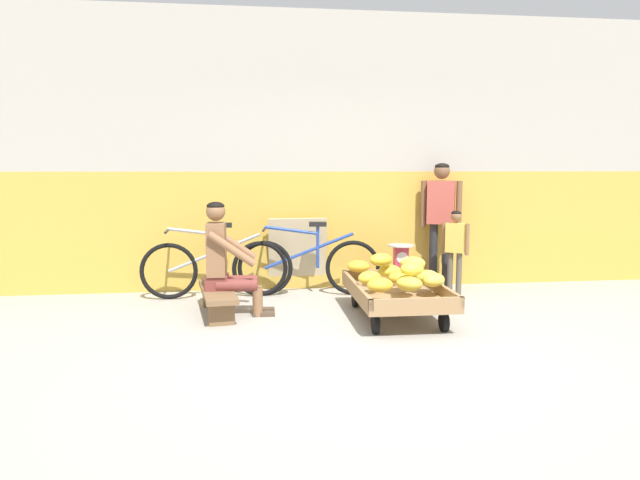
% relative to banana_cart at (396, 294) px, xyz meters
% --- Properties ---
extents(ground_plane, '(80.00, 80.00, 0.00)m').
position_rel_banana_cart_xyz_m(ground_plane, '(-0.52, -1.02, -0.24)').
color(ground_plane, '#A39E93').
extents(back_wall, '(16.00, 0.30, 3.32)m').
position_rel_banana_cart_xyz_m(back_wall, '(-0.52, 1.67, 1.42)').
color(back_wall, gold).
rests_on(back_wall, ground).
extents(banana_cart, '(0.85, 1.44, 0.36)m').
position_rel_banana_cart_xyz_m(banana_cart, '(0.00, 0.00, 0.00)').
color(banana_cart, '#99754C').
rests_on(banana_cart, ground).
extents(banana_pile, '(0.87, 1.23, 0.27)m').
position_rel_banana_cart_xyz_m(banana_pile, '(-0.01, -0.07, 0.22)').
color(banana_pile, gold).
rests_on(banana_pile, banana_cart).
extents(low_bench, '(0.45, 1.13, 0.27)m').
position_rel_banana_cart_xyz_m(low_bench, '(-1.75, 0.34, -0.04)').
color(low_bench, brown).
rests_on(low_bench, ground).
extents(vendor_seated, '(0.69, 0.49, 1.14)m').
position_rel_banana_cart_xyz_m(vendor_seated, '(-1.66, 0.34, 0.33)').
color(vendor_seated, brown).
rests_on(vendor_seated, ground).
extents(plastic_crate, '(0.36, 0.28, 0.30)m').
position_rel_banana_cart_xyz_m(plastic_crate, '(0.32, 1.00, -0.09)').
color(plastic_crate, red).
rests_on(plastic_crate, ground).
extents(weighing_scale, '(0.30, 0.30, 0.29)m').
position_rel_banana_cart_xyz_m(weighing_scale, '(0.32, 1.00, 0.21)').
color(weighing_scale, '#28282D').
rests_on(weighing_scale, plastic_crate).
extents(bicycle_near_left, '(1.66, 0.48, 0.86)m').
position_rel_banana_cart_xyz_m(bicycle_near_left, '(-1.82, 1.14, 0.11)').
color(bicycle_near_left, black).
rests_on(bicycle_near_left, ground).
extents(bicycle_far_left, '(1.66, 0.48, 0.86)m').
position_rel_banana_cart_xyz_m(bicycle_far_left, '(-0.74, 1.14, 0.11)').
color(bicycle_far_left, black).
rests_on(bicycle_far_left, ground).
extents(sign_board, '(0.70, 0.22, 0.88)m').
position_rel_banana_cart_xyz_m(sign_board, '(-0.84, 1.47, 0.20)').
color(sign_board, '#C6B289').
rests_on(sign_board, ground).
extents(customer_adult, '(0.46, 0.31, 1.53)m').
position_rel_banana_cart_xyz_m(customer_adult, '(0.89, 1.31, 0.71)').
color(customer_adult, '#232328').
rests_on(customer_adult, ground).
extents(customer_child, '(0.27, 0.22, 0.99)m').
position_rel_banana_cart_xyz_m(customer_child, '(0.92, 0.87, 0.37)').
color(customer_child, brown).
rests_on(customer_child, ground).
extents(shopping_bag, '(0.18, 0.12, 0.24)m').
position_rel_banana_cart_xyz_m(shopping_bag, '(0.60, 0.61, -0.12)').
color(shopping_bag, green).
rests_on(shopping_bag, ground).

